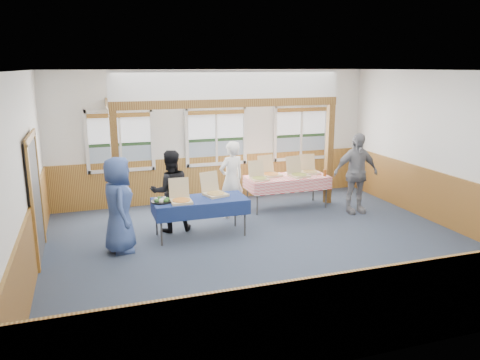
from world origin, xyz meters
The scene contains 31 objects.
floor centered at (0.00, 0.00, 0.00)m, with size 8.00×8.00×0.00m, color #2B3546.
ceiling centered at (0.00, 0.00, 3.20)m, with size 8.00×8.00×0.00m, color white.
wall_back centered at (0.00, 3.50, 1.60)m, with size 8.00×8.00×0.00m, color silver.
wall_front centered at (0.00, -3.50, 1.60)m, with size 8.00×8.00×0.00m, color silver.
wall_left centered at (-4.00, 0.00, 1.60)m, with size 8.00×8.00×0.00m, color silver.
wall_right centered at (4.00, 0.00, 1.60)m, with size 8.00×8.00×0.00m, color silver.
wainscot_back centered at (0.00, 3.48, 0.55)m, with size 7.98×0.05×1.10m, color brown.
wainscot_front centered at (0.00, -3.48, 0.55)m, with size 7.98×0.05×1.10m, color brown.
wainscot_left centered at (-3.98, 0.00, 0.55)m, with size 0.05×6.98×1.10m, color brown.
wainscot_right centered at (3.98, 0.00, 0.55)m, with size 0.05×6.98×1.10m, color brown.
cased_opening centered at (-3.96, 0.90, 1.05)m, with size 0.06×1.30×2.10m, color #383838.
window_left centered at (-2.30, 3.46, 1.68)m, with size 1.56×0.10×1.46m.
window_mid centered at (0.00, 3.46, 1.68)m, with size 1.56×0.10×1.46m.
window_right centered at (2.30, 3.46, 1.68)m, with size 1.56×0.10×1.46m.
post_left centered at (-2.50, 2.30, 1.20)m, with size 0.15×0.15×2.40m, color #543012.
post_right centered at (2.50, 2.30, 1.20)m, with size 0.15×0.15×2.40m, color #543012.
cross_beam centered at (0.00, 2.30, 2.49)m, with size 5.15×0.18×0.18m, color #543012.
table_left centered at (-1.02, 1.01, 0.70)m, with size 1.98×1.39×0.76m.
table_right centered at (1.38, 2.24, 0.70)m, with size 2.10×1.65×0.76m.
pizza_box_a centered at (-1.42, 0.90, 0.82)m, with size 0.40×0.49×0.42m.
pizza_box_b centered at (-0.68, 1.17, 0.82)m, with size 0.52×0.58×0.44m.
pizza_box_c centered at (0.63, 2.14, 0.82)m, with size 0.38×0.46×0.41m.
pizza_box_d centered at (1.02, 2.43, 0.83)m, with size 0.49×0.57×0.45m.
pizza_box_e centered at (1.63, 2.16, 0.82)m, with size 0.48×0.55×0.45m.
pizza_box_f centered at (2.04, 2.38, 0.82)m, with size 0.44×0.52×0.43m.
veggie_tray centered at (-1.77, 1.01, 0.79)m, with size 0.39×0.39×0.09m.
drink_glass centered at (2.23, 1.99, 0.83)m, with size 0.07×0.07×0.15m, color #904818.
woman_white centered at (-0.07, 1.97, 0.85)m, with size 0.62×0.41×1.70m, color white.
woman_black centered at (-1.51, 1.49, 0.83)m, with size 0.81×0.63×1.66m, color black.
man_blue centered at (-2.58, 0.69, 0.87)m, with size 0.85×0.55×1.74m, color #364C87.
person_grey centered at (2.70, 1.40, 0.92)m, with size 1.08×0.45×1.83m, color gray.
Camera 1 is at (-3.05, -7.56, 3.26)m, focal length 35.00 mm.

